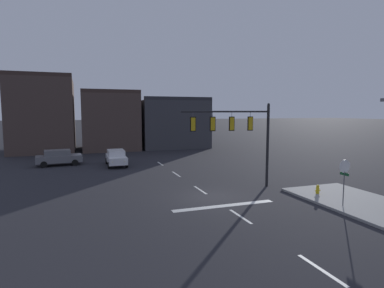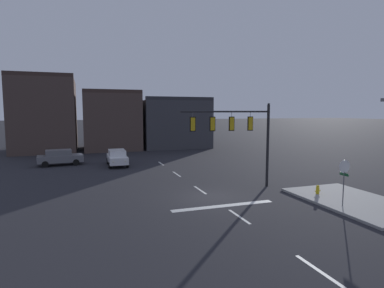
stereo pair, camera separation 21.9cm
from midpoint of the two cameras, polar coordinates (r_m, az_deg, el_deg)
The scene contains 10 objects.
ground_plane at distance 20.80m, azimuth 3.71°, elevation -9.60°, with size 400.00×400.00×0.00m, color #232328.
sidewalk_near_corner at distance 21.98m, azimuth 27.64°, elevation -9.22°, with size 5.00×8.00×0.15m, color gray.
stop_bar_paint at distance 19.04m, azimuth 6.06°, elevation -11.08°, with size 6.40×0.50×0.01m, color silver.
lane_centreline at distance 22.60m, azimuth 1.74°, elevation -8.31°, with size 0.16×26.40×0.01m.
signal_mast_near_side at distance 22.80m, azimuth 8.59°, elevation 2.61°, with size 6.59×0.93×6.17m.
stop_sign at distance 19.96m, azimuth 26.14°, elevation -4.54°, with size 0.76×0.64×2.83m.
car_lot_nearside at distance 35.31m, azimuth -22.65°, elevation -2.19°, with size 4.59×2.28×1.61m.
car_lot_middle at distance 33.28m, azimuth -13.22°, elevation -2.36°, with size 1.92×4.46×1.61m.
fire_hydrant at distance 22.55m, azimuth 22.06°, elevation -7.93°, with size 0.40×0.30×0.75m.
building_row at distance 49.43m, azimuth -13.38°, elevation 4.16°, with size 27.49×13.91×10.43m.
Camera 2 is at (-7.61, -18.53, 5.56)m, focal length 29.44 mm.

